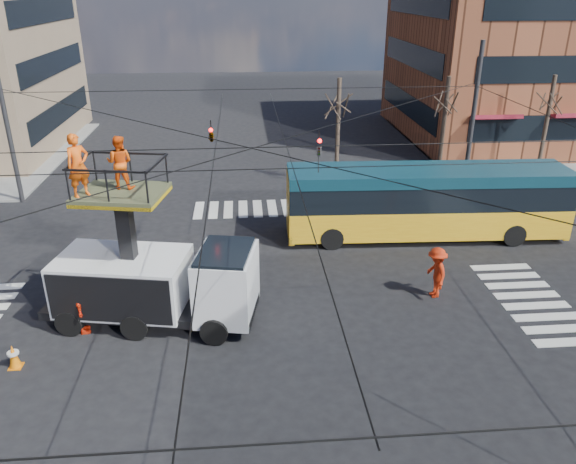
{
  "coord_description": "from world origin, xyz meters",
  "views": [
    {
      "loc": [
        -0.28,
        -16.88,
        10.49
      ],
      "look_at": [
        1.26,
        1.76,
        2.27
      ],
      "focal_mm": 35.0,
      "sensor_mm": 36.0,
      "label": 1
    }
  ],
  "objects_px": {
    "traffic_cone": "(14,356)",
    "flagger": "(436,273)",
    "utility_truck": "(154,265)",
    "city_bus": "(426,201)",
    "worker_ground": "(80,308)"
  },
  "relations": [
    {
      "from": "city_bus",
      "to": "worker_ground",
      "type": "xyz_separation_m",
      "value": [
        -13.48,
        -6.69,
        -0.82
      ]
    },
    {
      "from": "city_bus",
      "to": "traffic_cone",
      "type": "relative_size",
      "value": 16.0
    },
    {
      "from": "city_bus",
      "to": "traffic_cone",
      "type": "distance_m",
      "value": 17.3
    },
    {
      "from": "worker_ground",
      "to": "utility_truck",
      "type": "bearing_deg",
      "value": -93.77
    },
    {
      "from": "traffic_cone",
      "to": "flagger",
      "type": "bearing_deg",
      "value": 12.6
    },
    {
      "from": "traffic_cone",
      "to": "flagger",
      "type": "height_order",
      "value": "flagger"
    },
    {
      "from": "city_bus",
      "to": "flagger",
      "type": "distance_m",
      "value": 5.51
    },
    {
      "from": "utility_truck",
      "to": "flagger",
      "type": "xyz_separation_m",
      "value": [
        9.87,
        0.81,
        -1.12
      ]
    },
    {
      "from": "worker_ground",
      "to": "flagger",
      "type": "relative_size",
      "value": 0.94
    },
    {
      "from": "utility_truck",
      "to": "city_bus",
      "type": "distance_m",
      "value": 12.67
    },
    {
      "from": "utility_truck",
      "to": "flagger",
      "type": "relative_size",
      "value": 3.78
    },
    {
      "from": "traffic_cone",
      "to": "flagger",
      "type": "xyz_separation_m",
      "value": [
        13.85,
        3.09,
        0.58
      ]
    },
    {
      "from": "traffic_cone",
      "to": "worker_ground",
      "type": "bearing_deg",
      "value": 47.53
    },
    {
      "from": "traffic_cone",
      "to": "flagger",
      "type": "relative_size",
      "value": 0.4
    },
    {
      "from": "utility_truck",
      "to": "traffic_cone",
      "type": "xyz_separation_m",
      "value": [
        -3.97,
        -2.29,
        -1.7
      ]
    }
  ]
}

